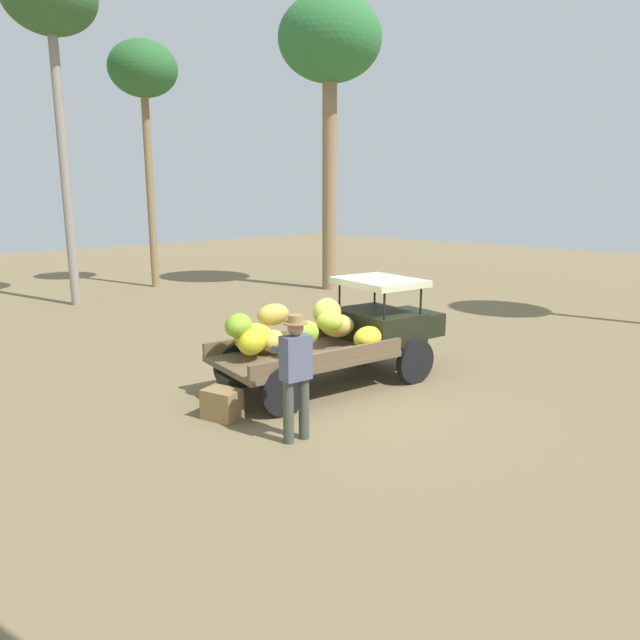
% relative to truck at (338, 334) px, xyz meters
% --- Properties ---
extents(ground_plane, '(60.00, 60.00, 0.00)m').
position_rel_truck_xyz_m(ground_plane, '(-0.18, -0.25, -0.90)').
color(ground_plane, olive).
extents(truck, '(4.64, 2.44, 1.84)m').
position_rel_truck_xyz_m(truck, '(0.00, 0.00, 0.00)').
color(truck, black).
rests_on(truck, ground).
extents(farmer, '(0.52, 0.49, 1.79)m').
position_rel_truck_xyz_m(farmer, '(-2.32, -1.31, 0.12)').
color(farmer, '#41483E').
rests_on(farmer, ground).
extents(wooden_crate, '(0.51, 0.63, 0.47)m').
position_rel_truck_xyz_m(wooden_crate, '(-2.55, 0.09, -0.67)').
color(wooden_crate, olive).
rests_on(wooden_crate, ground).
extents(forest_tree_2, '(3.50, 3.50, 9.88)m').
position_rel_truck_xyz_m(forest_tree_2, '(7.85, 7.49, 7.32)').
color(forest_tree_2, '#8E714F').
rests_on(forest_tree_2, ground).
extents(forest_tree_5, '(2.37, 2.37, 8.58)m').
position_rel_truck_xyz_m(forest_tree_5, '(3.74, 12.52, 6.54)').
color(forest_tree_5, '#8A6F4D').
rests_on(forest_tree_5, ground).
extents(forest_tree_6, '(2.63, 2.63, 9.89)m').
position_rel_truck_xyz_m(forest_tree_6, '(0.08, 11.06, 7.74)').
color(forest_tree_6, gray).
rests_on(forest_tree_6, ground).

